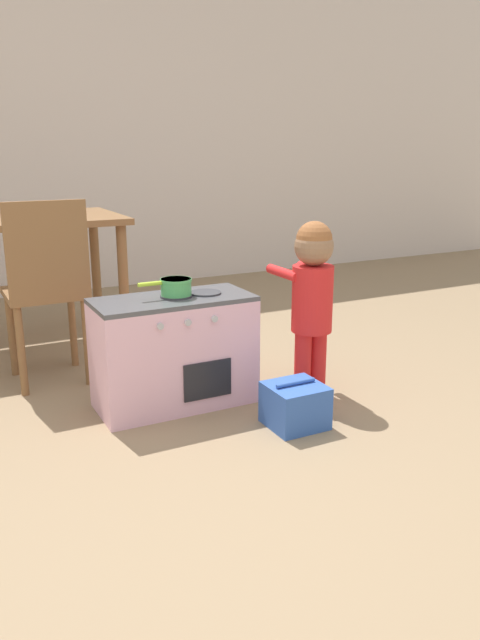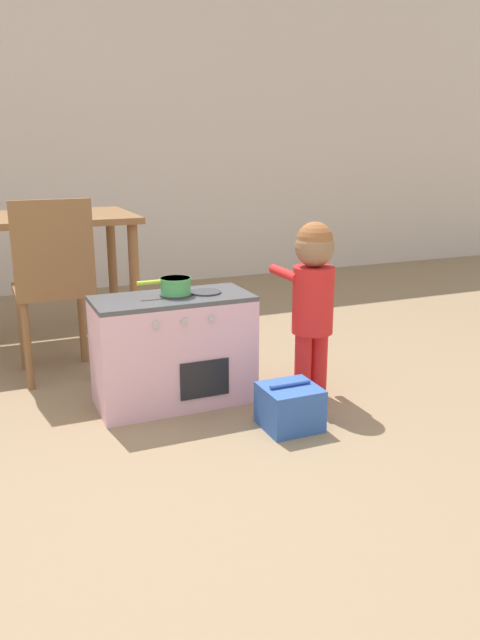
{
  "view_description": "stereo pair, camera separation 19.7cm",
  "coord_description": "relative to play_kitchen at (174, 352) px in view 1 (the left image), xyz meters",
  "views": [
    {
      "loc": [
        -0.64,
        -1.55,
        1.11
      ],
      "look_at": [
        0.59,
        0.82,
        0.37
      ],
      "focal_mm": 35.0,
      "sensor_mm": 36.0,
      "label": 1
    },
    {
      "loc": [
        -0.46,
        -1.63,
        1.11
      ],
      "look_at": [
        0.59,
        0.82,
        0.37
      ],
      "focal_mm": 35.0,
      "sensor_mm": 36.0,
      "label": 2
    }
  ],
  "objects": [
    {
      "name": "ground_plane",
      "position": [
        -0.3,
        -0.88,
        -0.25
      ],
      "size": [
        16.0,
        16.0,
        0.0
      ],
      "primitive_type": "plane",
      "color": "#8E7556"
    },
    {
      "name": "wall_back",
      "position": [
        -0.3,
        2.51,
        1.05
      ],
      "size": [
        10.0,
        0.06,
        2.6
      ],
      "color": "beige",
      "rests_on": "ground_plane"
    },
    {
      "name": "play_kitchen",
      "position": [
        0.0,
        0.0,
        0.0
      ],
      "size": [
        0.68,
        0.33,
        0.5
      ],
      "color": "#EAB2C6",
      "rests_on": "ground_plane"
    },
    {
      "name": "toy_pot",
      "position": [
        0.01,
        0.0,
        0.29
      ],
      "size": [
        0.24,
        0.14,
        0.07
      ],
      "color": "#4CAD5B",
      "rests_on": "play_kitchen"
    },
    {
      "name": "child_figure",
      "position": [
        0.58,
        -0.19,
        0.27
      ],
      "size": [
        0.21,
        0.33,
        0.8
      ],
      "color": "red",
      "rests_on": "ground_plane"
    },
    {
      "name": "toy_basket",
      "position": [
        0.35,
        -0.44,
        -0.16
      ],
      "size": [
        0.22,
        0.22,
        0.19
      ],
      "color": "#335BB2",
      "rests_on": "ground_plane"
    },
    {
      "name": "dining_table",
      "position": [
        -0.51,
        1.15,
        0.39
      ],
      "size": [
        1.23,
        0.71,
        0.74
      ],
      "color": "brown",
      "rests_on": "ground_plane"
    },
    {
      "name": "dining_chair_near",
      "position": [
        -0.43,
        0.5,
        0.23
      ],
      "size": [
        0.36,
        0.36,
        0.89
      ],
      "color": "brown",
      "rests_on": "ground_plane"
    }
  ]
}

